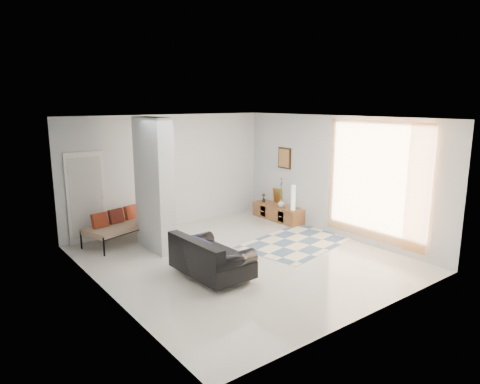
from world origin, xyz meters
TOP-DOWN VIEW (x-y plane):
  - floor at (0.00, 0.00)m, footprint 6.00×6.00m
  - ceiling at (0.00, 0.00)m, footprint 6.00×6.00m
  - wall_back at (0.00, 3.00)m, footprint 6.00×0.00m
  - wall_front at (0.00, -3.00)m, footprint 6.00×0.00m
  - wall_left at (-2.75, 0.00)m, footprint 0.00×6.00m
  - wall_right at (2.75, 0.00)m, footprint 0.00×6.00m
  - partition_column at (-1.10, 1.60)m, footprint 0.35×1.20m
  - hallway_door at (-2.10, 2.96)m, footprint 0.85×0.06m
  - curtain at (2.67, -1.15)m, footprint 0.00×2.55m
  - wall_art at (2.72, 1.70)m, footprint 0.04×0.45m
  - media_console at (2.52, 1.70)m, footprint 0.45×1.59m
  - loveseat at (-1.06, -0.40)m, footprint 0.96×1.57m
  - daybed at (-1.43, 2.46)m, footprint 2.04×1.32m
  - area_rug at (1.60, 0.04)m, footprint 2.75×2.10m
  - cylinder_lamp at (2.50, 1.11)m, footprint 0.12×0.12m
  - bronze_figurine at (2.47, 2.23)m, footprint 0.13×0.13m
  - vase at (2.47, 1.53)m, footprint 0.21×0.21m

SIDE VIEW (x-z plane):
  - floor at x=0.00m, z-range 0.00..0.00m
  - area_rug at x=1.60m, z-range 0.00..0.01m
  - media_console at x=2.52m, z-range -0.19..0.61m
  - loveseat at x=-1.06m, z-range -0.02..0.74m
  - daybed at x=-1.43m, z-range 0.03..0.80m
  - vase at x=2.47m, z-range 0.40..0.60m
  - bronze_figurine at x=2.47m, z-range 0.40..0.63m
  - cylinder_lamp at x=2.50m, z-range 0.40..1.04m
  - hallway_door at x=-2.10m, z-range 0.00..2.04m
  - partition_column at x=-1.10m, z-range 0.00..2.80m
  - wall_back at x=0.00m, z-range -1.60..4.40m
  - wall_front at x=0.00m, z-range -1.60..4.40m
  - wall_left at x=-2.75m, z-range -1.60..4.40m
  - wall_right at x=2.75m, z-range -1.60..4.40m
  - curtain at x=2.67m, z-range 0.17..2.72m
  - wall_art at x=2.72m, z-range 1.38..1.92m
  - ceiling at x=0.00m, z-range 2.80..2.80m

